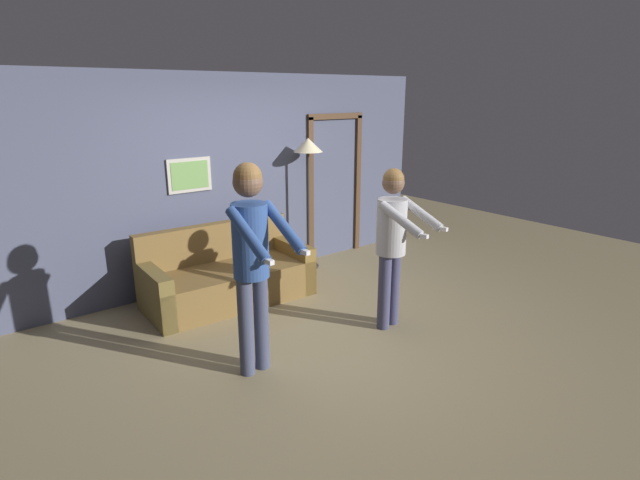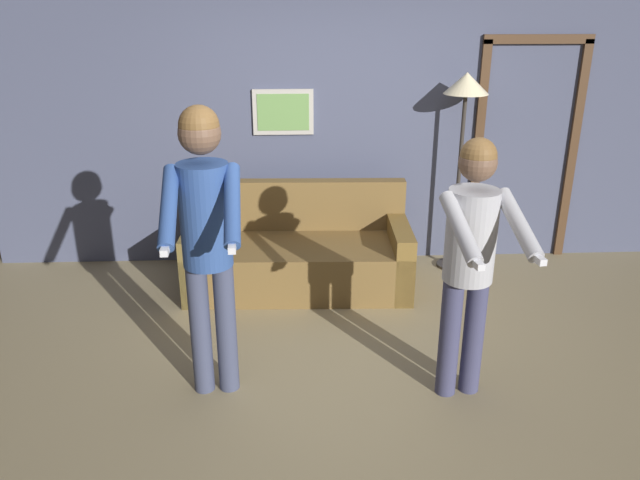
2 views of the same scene
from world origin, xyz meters
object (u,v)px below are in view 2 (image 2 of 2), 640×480
object	(u,v)px
torchiere_lamp	(465,102)
couch	(299,256)
person_standing_left	(206,227)
person_standing_right	(471,249)

from	to	relation	value
torchiere_lamp	couch	bearing A→B (deg)	-166.66
torchiere_lamp	person_standing_left	bearing A→B (deg)	-136.54
couch	torchiere_lamp	size ratio (longest dim) A/B	1.08
couch	person_standing_left	distance (m)	1.86
couch	torchiere_lamp	world-z (taller)	torchiere_lamp
person_standing_left	person_standing_right	distance (m)	1.57
couch	torchiere_lamp	xyz separation A→B (m)	(1.45, 0.34, 1.26)
couch	person_standing_right	world-z (taller)	person_standing_right
couch	torchiere_lamp	distance (m)	1.95
person_standing_left	couch	bearing A→B (deg)	70.39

